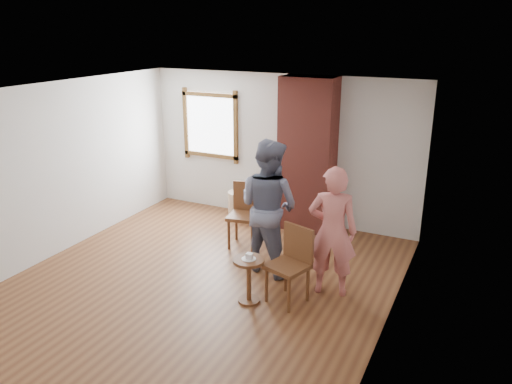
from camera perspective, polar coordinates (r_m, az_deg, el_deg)
ground at (r=7.02m, az=-6.38°, el=-10.30°), size 5.50×5.50×0.00m
room_shell at (r=6.88m, az=-4.65°, el=5.35°), size 5.04×5.52×2.62m
brick_chimney at (r=8.40m, az=5.89°, el=4.18°), size 0.90×0.50×2.60m
stoneware_crock at (r=9.11m, az=-1.99°, el=-1.49°), size 0.49×0.49×0.50m
dark_pot at (r=9.17m, az=-1.95°, el=-2.49°), size 0.21×0.21×0.16m
dining_chair_left at (r=7.93m, az=-1.22°, el=-2.15°), size 0.55×0.55×1.01m
dining_chair_right at (r=6.38m, az=4.11°, el=-7.77°), size 0.58×0.58×0.98m
side_table at (r=6.37m, az=-0.83°, el=-9.26°), size 0.40×0.40×0.60m
cake_plate at (r=6.28m, az=-0.84°, el=-7.64°), size 0.18×0.18×0.01m
cake_slice at (r=6.26m, az=-0.76°, el=-7.38°), size 0.08×0.07×0.06m
man at (r=6.98m, az=1.44°, el=-1.65°), size 1.09×0.94×1.93m
person_pink at (r=6.46m, az=8.72°, el=-4.49°), size 0.71×0.55×1.74m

